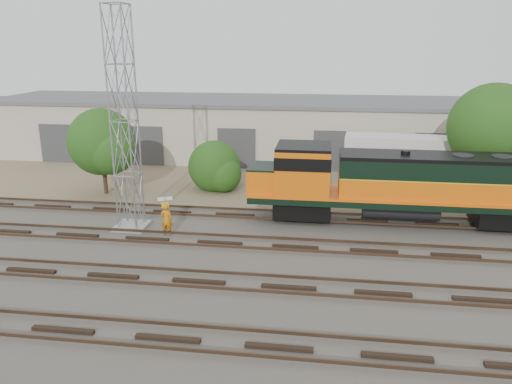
# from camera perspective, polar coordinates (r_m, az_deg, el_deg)

# --- Properties ---
(ground) EXTENTS (140.00, 140.00, 0.00)m
(ground) POSITION_cam_1_polar(r_m,az_deg,el_deg) (24.77, 4.28, -7.76)
(ground) COLOR #47423A
(ground) RESTS_ON ground
(dirt_strip) EXTENTS (80.00, 16.00, 0.02)m
(dirt_strip) POSITION_cam_1_polar(r_m,az_deg,el_deg) (38.90, 5.76, 1.39)
(dirt_strip) COLOR #726047
(dirt_strip) RESTS_ON ground
(tracks) EXTENTS (80.00, 20.40, 0.28)m
(tracks) POSITION_cam_1_polar(r_m,az_deg,el_deg) (22.04, 3.76, -10.79)
(tracks) COLOR black
(tracks) RESTS_ON ground
(warehouse) EXTENTS (58.40, 10.40, 5.30)m
(warehouse) POSITION_cam_1_polar(r_m,az_deg,el_deg) (46.13, 6.33, 7.16)
(warehouse) COLOR beige
(warehouse) RESTS_ON ground
(locomotive) EXTENTS (17.82, 3.13, 4.28)m
(locomotive) POSITION_cam_1_polar(r_m,az_deg,el_deg) (29.86, 15.84, 0.94)
(locomotive) COLOR black
(locomotive) RESTS_ON tracks
(signal_tower) EXTENTS (1.79, 1.79, 12.15)m
(signal_tower) POSITION_cam_1_polar(r_m,az_deg,el_deg) (28.21, -14.80, 7.36)
(signal_tower) COLOR gray
(signal_tower) RESTS_ON ground
(sign_post) EXTENTS (0.77, 0.37, 2.02)m
(sign_post) POSITION_cam_1_polar(r_m,az_deg,el_deg) (28.41, -10.32, -1.66)
(sign_post) COLOR gray
(sign_post) RESTS_ON ground
(worker) EXTENTS (0.66, 0.43, 1.79)m
(worker) POSITION_cam_1_polar(r_m,az_deg,el_deg) (27.90, -10.18, -3.12)
(worker) COLOR orange
(worker) RESTS_ON ground
(semi_trailer) EXTENTS (12.37, 3.59, 3.75)m
(semi_trailer) POSITION_cam_1_polar(r_m,az_deg,el_deg) (38.16, 19.75, 3.82)
(semi_trailer) COLOR silver
(semi_trailer) RESTS_ON ground
(tree_west) EXTENTS (4.83, 4.60, 6.02)m
(tree_west) POSITION_cam_1_polar(r_m,az_deg,el_deg) (35.64, -16.98, 5.25)
(tree_west) COLOR #382619
(tree_west) RESTS_ON ground
(tree_mid) EXTENTS (3.95, 3.76, 3.76)m
(tree_mid) POSITION_cam_1_polar(r_m,az_deg,el_deg) (35.96, -4.53, 2.71)
(tree_mid) COLOR #382619
(tree_mid) RESTS_ON ground
(tree_east) EXTENTS (6.08, 5.79, 7.81)m
(tree_east) POSITION_cam_1_polar(r_m,az_deg,el_deg) (36.13, 25.99, 6.33)
(tree_east) COLOR #382619
(tree_east) RESTS_ON ground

